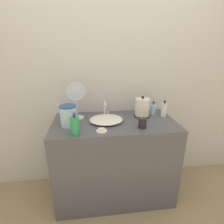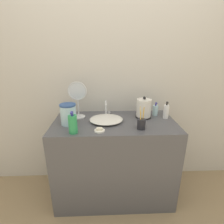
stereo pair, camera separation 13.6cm
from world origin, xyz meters
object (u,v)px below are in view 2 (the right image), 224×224
object	(u,v)px
lotion_bottle	(73,124)
shampoo_bottle	(166,111)
electric_kettle	(144,109)
vanity_mirror	(78,98)
faucet	(107,108)
toothbrush_cup	(141,124)
mouthwash_bottle	(155,110)
water_pitcher	(68,114)

from	to	relation	value
lotion_bottle	shampoo_bottle	bearing A→B (deg)	18.73
electric_kettle	vanity_mirror	xyz separation A→B (m)	(-0.68, 0.03, 0.12)
faucet	vanity_mirror	distance (m)	0.31
electric_kettle	shampoo_bottle	world-z (taller)	electric_kettle
toothbrush_cup	electric_kettle	bearing A→B (deg)	74.25
lotion_bottle	vanity_mirror	distance (m)	0.39
mouthwash_bottle	shampoo_bottle	bearing A→B (deg)	-44.87
faucet	mouthwash_bottle	bearing A→B (deg)	-0.68
faucet	vanity_mirror	world-z (taller)	vanity_mirror
faucet	lotion_bottle	distance (m)	0.49
electric_kettle	mouthwash_bottle	world-z (taller)	electric_kettle
electric_kettle	mouthwash_bottle	xyz separation A→B (m)	(0.14, 0.05, -0.03)
faucet	electric_kettle	xyz separation A→B (m)	(0.38, -0.06, -0.00)
water_pitcher	shampoo_bottle	bearing A→B (deg)	6.64
faucet	toothbrush_cup	xyz separation A→B (m)	(0.31, -0.34, -0.04)
electric_kettle	toothbrush_cup	xyz separation A→B (m)	(-0.08, -0.28, -0.04)
electric_kettle	shampoo_bottle	distance (m)	0.23
electric_kettle	shampoo_bottle	bearing A→B (deg)	-8.44
faucet	shampoo_bottle	bearing A→B (deg)	-8.58
water_pitcher	faucet	bearing A→B (deg)	29.64
toothbrush_cup	vanity_mirror	world-z (taller)	vanity_mirror
lotion_bottle	shampoo_bottle	world-z (taller)	lotion_bottle
lotion_bottle	water_pitcher	distance (m)	0.21
faucet	water_pitcher	xyz separation A→B (m)	(-0.36, -0.20, 0.01)
lotion_bottle	mouthwash_bottle	size ratio (longest dim) A/B	1.34
mouthwash_bottle	faucet	bearing A→B (deg)	179.32
shampoo_bottle	mouthwash_bottle	xyz separation A→B (m)	(-0.09, 0.09, -0.02)
shampoo_bottle	vanity_mirror	size ratio (longest dim) A/B	0.47
water_pitcher	lotion_bottle	bearing A→B (deg)	-69.26
lotion_bottle	water_pitcher	xyz separation A→B (m)	(-0.07, 0.19, 0.02)
toothbrush_cup	water_pitcher	xyz separation A→B (m)	(-0.67, 0.13, 0.05)
shampoo_bottle	water_pitcher	world-z (taller)	water_pitcher
shampoo_bottle	mouthwash_bottle	size ratio (longest dim) A/B	1.22
vanity_mirror	mouthwash_bottle	bearing A→B (deg)	1.57
electric_kettle	vanity_mirror	size ratio (longest dim) A/B	0.60
electric_kettle	lotion_bottle	distance (m)	0.75
shampoo_bottle	vanity_mirror	bearing A→B (deg)	175.97
faucet	water_pitcher	distance (m)	0.41
lotion_bottle	vanity_mirror	world-z (taller)	vanity_mirror
shampoo_bottle	faucet	bearing A→B (deg)	171.42
electric_kettle	shampoo_bottle	size ratio (longest dim) A/B	1.27
mouthwash_bottle	lotion_bottle	bearing A→B (deg)	-154.32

